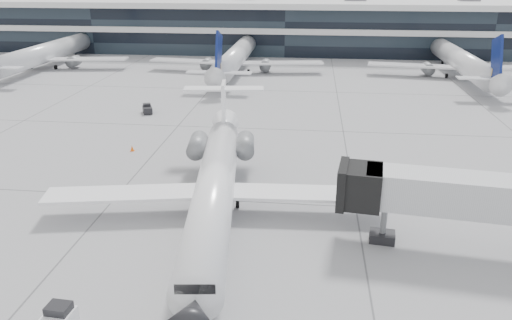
# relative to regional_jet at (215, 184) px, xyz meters

# --- Properties ---
(ground) EXTENTS (220.00, 220.00, 0.00)m
(ground) POSITION_rel_regional_jet_xyz_m (0.98, 2.58, -2.60)
(ground) COLOR #969699
(ground) RESTS_ON ground
(terminal) EXTENTS (170.00, 22.00, 10.00)m
(terminal) POSITION_rel_regional_jet_xyz_m (0.98, 84.58, 2.40)
(terminal) COLOR black
(terminal) RESTS_ON ground
(bg_jet_left) EXTENTS (32.00, 40.00, 9.60)m
(bg_jet_left) POSITION_rel_regional_jet_xyz_m (-44.02, 57.58, -2.60)
(bg_jet_left) COLOR silver
(bg_jet_left) RESTS_ON ground
(bg_jet_center) EXTENTS (32.00, 40.00, 9.60)m
(bg_jet_center) POSITION_rel_regional_jet_xyz_m (-7.02, 57.58, -2.60)
(bg_jet_center) COLOR silver
(bg_jet_center) RESTS_ON ground
(bg_jet_right) EXTENTS (32.00, 40.00, 9.60)m
(bg_jet_right) POSITION_rel_regional_jet_xyz_m (32.98, 57.58, -2.60)
(bg_jet_right) COLOR silver
(bg_jet_right) RESTS_ON ground
(regional_jet) EXTENTS (26.39, 32.95, 7.61)m
(regional_jet) POSITION_rel_regional_jet_xyz_m (0.00, 0.00, 0.00)
(regional_jet) COLOR white
(regional_jet) RESTS_ON ground
(jet_bridge) EXTENTS (17.57, 5.45, 5.64)m
(jet_bridge) POSITION_rel_regional_jet_xyz_m (18.74, -3.46, 1.51)
(jet_bridge) COLOR #BBBDC0
(jet_bridge) RESTS_ON ground
(traffic_cone) EXTENTS (0.42, 0.42, 0.61)m
(traffic_cone) POSITION_rel_regional_jet_xyz_m (-11.53, 13.34, -2.31)
(traffic_cone) COLOR #FB600D
(traffic_cone) RESTS_ON ground
(far_tug) EXTENTS (1.82, 2.21, 1.22)m
(far_tug) POSITION_rel_regional_jet_xyz_m (-14.53, 27.78, -2.05)
(far_tug) COLOR black
(far_tug) RESTS_ON ground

